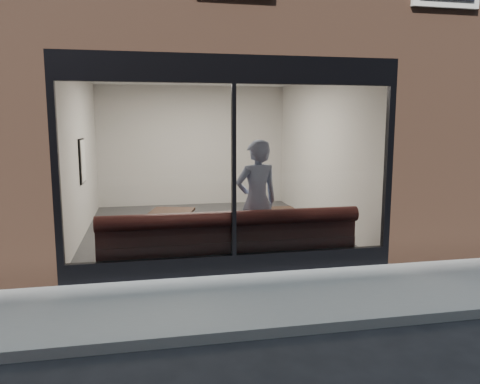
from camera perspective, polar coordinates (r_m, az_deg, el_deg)
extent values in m
plane|color=black|center=(5.28, 3.59, -16.95)|extent=(120.00, 120.00, 0.00)
cube|color=gray|center=(6.17, 1.12, -12.97)|extent=(40.00, 2.00, 0.01)
cube|color=gray|center=(5.21, 3.75, -16.58)|extent=(40.00, 0.10, 0.12)
cube|color=brown|center=(12.86, -22.73, 5.01)|extent=(2.50, 12.00, 3.20)
cube|color=brown|center=(13.57, 10.24, 5.71)|extent=(2.50, 12.00, 3.20)
cube|color=brown|center=(15.66, -6.90, 6.17)|extent=(5.00, 6.00, 3.20)
plane|color=#2D2D30|center=(9.94, -3.92, -4.47)|extent=(6.00, 6.00, 0.00)
plane|color=white|center=(9.72, -4.12, 14.05)|extent=(6.00, 6.00, 0.00)
plane|color=silver|center=(12.66, -5.79, 5.59)|extent=(5.00, 0.00, 5.00)
plane|color=silver|center=(9.70, -18.81, 4.21)|extent=(0.00, 6.00, 6.00)
plane|color=silver|center=(10.32, 9.87, 4.80)|extent=(0.00, 6.00, 6.00)
cube|color=black|center=(7.09, -0.75, -8.81)|extent=(5.00, 0.10, 0.30)
cube|color=black|center=(6.80, -0.79, 14.75)|extent=(5.00, 0.10, 0.40)
cube|color=black|center=(6.80, -0.77, 2.51)|extent=(0.06, 0.10, 2.50)
plane|color=white|center=(6.77, -0.72, 2.48)|extent=(4.80, 0.00, 4.80)
cube|color=#371414|center=(7.45, -1.32, -7.35)|extent=(4.00, 0.55, 0.45)
imported|color=#8C9BC1|center=(7.54, 2.04, -1.15)|extent=(0.81, 0.61, 1.99)
cube|color=black|center=(8.06, -8.34, -2.43)|extent=(0.86, 0.86, 0.05)
cube|color=black|center=(8.05, 4.58, -2.36)|extent=(0.69, 0.69, 0.04)
cube|color=black|center=(9.21, 0.59, -4.11)|extent=(0.51, 0.51, 0.05)
cube|color=white|center=(9.63, -18.59, 3.62)|extent=(0.02, 0.61, 0.81)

